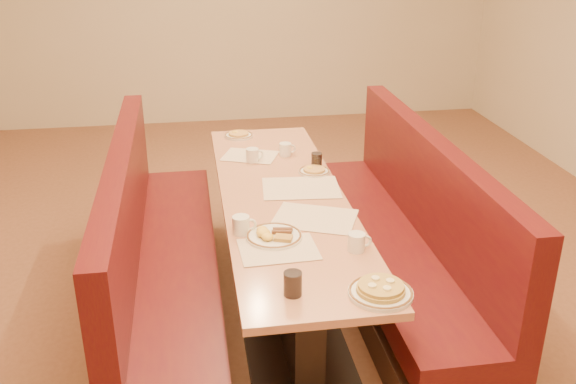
{
  "coord_description": "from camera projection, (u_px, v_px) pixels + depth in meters",
  "views": [
    {
      "loc": [
        -0.5,
        -3.33,
        2.23
      ],
      "look_at": [
        0.0,
        -0.18,
        0.85
      ],
      "focal_mm": 40.0,
      "sensor_mm": 36.0,
      "label": 1
    }
  ],
  "objects": [
    {
      "name": "placemat_near_right",
      "position": [
        315.0,
        218.0,
        3.39
      ],
      "size": [
        0.51,
        0.46,
        0.0
      ],
      "primitive_type": "cube",
      "rotation": [
        0.0,
        0.0,
        -0.4
      ],
      "color": "#FEEFC7",
      "rests_on": "diner_table"
    },
    {
      "name": "eggs_plate",
      "position": [
        273.0,
        236.0,
        3.18
      ],
      "size": [
        0.28,
        0.28,
        0.06
      ],
      "rotation": [
        0.0,
        0.0,
        -0.34
      ],
      "color": "white",
      "rests_on": "diner_table"
    },
    {
      "name": "extra_plate_far",
      "position": [
        239.0,
        135.0,
        4.64
      ],
      "size": [
        0.21,
        0.21,
        0.04
      ],
      "rotation": [
        0.0,
        0.0,
        -0.1
      ],
      "color": "white",
      "rests_on": "diner_table"
    },
    {
      "name": "coffee_mug_b",
      "position": [
        242.0,
        225.0,
        3.22
      ],
      "size": [
        0.12,
        0.09,
        0.09
      ],
      "rotation": [
        0.0,
        0.0,
        -0.07
      ],
      "color": "white",
      "rests_on": "diner_table"
    },
    {
      "name": "placemat_near_left",
      "position": [
        278.0,
        249.0,
        3.08
      ],
      "size": [
        0.38,
        0.29,
        0.0
      ],
      "primitive_type": "cube",
      "rotation": [
        0.0,
        0.0,
        0.04
      ],
      "color": "#FEEFC7",
      "rests_on": "diner_table"
    },
    {
      "name": "booth_right",
      "position": [
        401.0,
        246.0,
        3.93
      ],
      "size": [
        0.55,
        2.5,
        1.05
      ],
      "color": "#4C3326",
      "rests_on": "ground"
    },
    {
      "name": "pancake_plate",
      "position": [
        381.0,
        291.0,
        2.7
      ],
      "size": [
        0.28,
        0.28,
        0.06
      ],
      "rotation": [
        0.0,
        0.0,
        -0.16
      ],
      "color": "white",
      "rests_on": "diner_table"
    },
    {
      "name": "coffee_mug_a",
      "position": [
        357.0,
        242.0,
        3.06
      ],
      "size": [
        0.12,
        0.08,
        0.09
      ],
      "rotation": [
        0.0,
        0.0,
        0.04
      ],
      "color": "white",
      "rests_on": "diner_table"
    },
    {
      "name": "ground",
      "position": [
        283.0,
        306.0,
        3.97
      ],
      "size": [
        8.0,
        8.0,
        0.0
      ],
      "primitive_type": "plane",
      "color": "#9E6647",
      "rests_on": "ground"
    },
    {
      "name": "placemat_far_right",
      "position": [
        301.0,
        188.0,
        3.77
      ],
      "size": [
        0.48,
        0.37,
        0.0
      ],
      "primitive_type": "cube",
      "rotation": [
        0.0,
        0.0,
        -0.09
      ],
      "color": "#FEEFC7",
      "rests_on": "diner_table"
    },
    {
      "name": "coffee_mug_d",
      "position": [
        253.0,
        155.0,
        4.16
      ],
      "size": [
        0.12,
        0.08,
        0.09
      ],
      "rotation": [
        0.0,
        0.0,
        0.11
      ],
      "color": "white",
      "rests_on": "diner_table"
    },
    {
      "name": "extra_plate_mid",
      "position": [
        314.0,
        171.0,
        3.99
      ],
      "size": [
        0.2,
        0.2,
        0.04
      ],
      "rotation": [
        0.0,
        0.0,
        -0.04
      ],
      "color": "white",
      "rests_on": "diner_table"
    },
    {
      "name": "booth_left",
      "position": [
        159.0,
        265.0,
        3.72
      ],
      "size": [
        0.55,
        2.5,
        1.05
      ],
      "color": "#4C3326",
      "rests_on": "ground"
    },
    {
      "name": "soda_tumbler_mid",
      "position": [
        317.0,
        160.0,
        4.07
      ],
      "size": [
        0.07,
        0.07,
        0.09
      ],
      "color": "black",
      "rests_on": "diner_table"
    },
    {
      "name": "placemat_far_left",
      "position": [
        250.0,
        156.0,
        4.27
      ],
      "size": [
        0.42,
        0.37,
        0.0
      ],
      "primitive_type": "cube",
      "rotation": [
        0.0,
        0.0,
        -0.37
      ],
      "color": "#FEEFC7",
      "rests_on": "diner_table"
    },
    {
      "name": "coffee_mug_c",
      "position": [
        286.0,
        149.0,
        4.27
      ],
      "size": [
        0.11,
        0.08,
        0.09
      ],
      "rotation": [
        0.0,
        0.0,
        0.1
      ],
      "color": "white",
      "rests_on": "diner_table"
    },
    {
      "name": "diner_table",
      "position": [
        283.0,
        253.0,
        3.82
      ],
      "size": [
        0.7,
        2.5,
        0.75
      ],
      "color": "black",
      "rests_on": "ground"
    },
    {
      "name": "soda_tumbler_near",
      "position": [
        293.0,
        284.0,
        2.69
      ],
      "size": [
        0.08,
        0.08,
        0.11
      ],
      "color": "black",
      "rests_on": "diner_table"
    }
  ]
}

